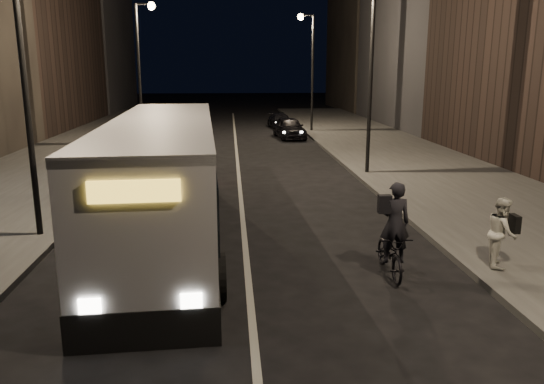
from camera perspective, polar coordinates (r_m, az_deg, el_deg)
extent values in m
plane|color=black|center=(11.34, -2.44, -10.73)|extent=(180.00, 180.00, 0.00)
cube|color=#3B3C39|center=(26.31, 15.20, 2.86)|extent=(7.00, 70.00, 0.16)
cube|color=#3B3C39|center=(26.08, -22.70, 2.21)|extent=(7.00, 70.00, 0.16)
cylinder|color=black|center=(23.14, 10.58, 11.91)|extent=(0.16, 0.16, 8.00)
cylinder|color=black|center=(38.82, 4.37, 12.53)|extent=(0.16, 0.16, 8.00)
cube|color=black|center=(38.92, 3.79, 18.44)|extent=(0.90, 0.08, 0.08)
sphere|color=#FFD18C|center=(38.85, 3.10, 18.31)|extent=(0.44, 0.44, 0.44)
cylinder|color=black|center=(15.30, -25.06, 10.35)|extent=(0.16, 0.16, 8.00)
cylinder|color=black|center=(32.79, -14.08, 12.06)|extent=(0.16, 0.16, 8.00)
cube|color=black|center=(32.91, -13.67, 19.07)|extent=(0.90, 0.08, 0.08)
sphere|color=#FFD18C|center=(32.84, -12.84, 18.95)|extent=(0.44, 0.44, 0.44)
cube|color=silver|center=(14.64, -11.45, 1.21)|extent=(3.11, 12.28, 3.25)
cube|color=black|center=(14.56, -11.53, 2.97)|extent=(3.17, 11.88, 1.17)
cube|color=silver|center=(14.41, -11.74, 7.34)|extent=(3.13, 12.28, 0.18)
cube|color=gold|center=(8.49, -14.58, 0.11)|extent=(1.42, 0.19, 0.36)
cylinder|color=black|center=(11.09, -19.34, -9.23)|extent=(0.40, 1.03, 1.01)
cylinder|color=black|center=(10.84, -5.96, -9.06)|extent=(0.40, 1.03, 1.01)
cylinder|color=black|center=(18.76, -14.36, 0.19)|extent=(0.40, 1.03, 1.01)
cylinder|color=black|center=(18.61, -6.59, 0.42)|extent=(0.40, 1.03, 1.01)
imported|color=black|center=(12.38, 12.60, -6.45)|extent=(0.71, 1.93, 1.00)
imported|color=black|center=(11.96, 13.07, -3.23)|extent=(0.68, 0.45, 1.83)
imported|color=beige|center=(13.12, 23.47, -3.99)|extent=(0.84, 0.94, 1.61)
imported|color=black|center=(35.54, 1.87, 6.92)|extent=(2.15, 4.32, 1.41)
imported|color=#3F3F42|center=(34.02, -10.06, 6.39)|extent=(1.71, 4.17, 1.34)
imported|color=black|center=(41.41, 0.96, 7.62)|extent=(2.07, 4.03, 1.12)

